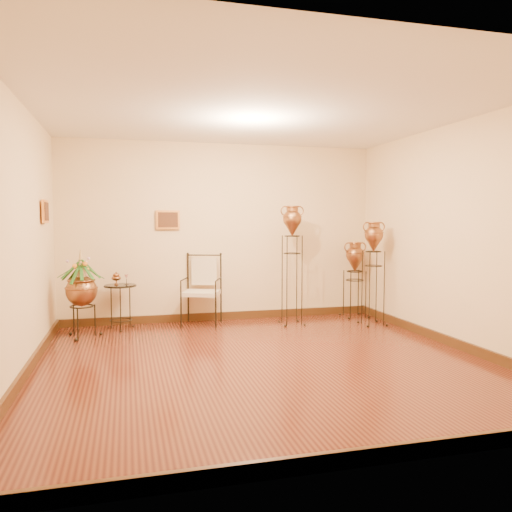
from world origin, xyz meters
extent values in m
plane|color=#622B17|center=(0.00, 0.00, 0.00)|extent=(5.00, 5.00, 0.00)
cube|color=#452810|center=(0.00, 2.48, 0.06)|extent=(5.00, 0.04, 0.12)
cube|color=#452810|center=(0.00, -2.48, 0.06)|extent=(5.00, 0.04, 0.12)
cube|color=#452810|center=(-2.48, 0.00, 0.06)|extent=(0.04, 5.00, 0.12)
cube|color=#452810|center=(2.48, 0.00, 0.06)|extent=(0.04, 5.00, 0.12)
cube|color=#EE9D46|center=(-0.85, 2.46, 1.60)|extent=(0.36, 0.03, 0.29)
cube|color=#EE9D46|center=(-2.46, 1.45, 1.70)|extent=(0.03, 0.36, 0.29)
cube|color=beige|center=(-0.39, 2.15, 0.49)|extent=(0.65, 0.63, 0.06)
cube|color=beige|center=(-0.39, 2.15, 0.80)|extent=(0.39, 0.16, 0.42)
cylinder|color=black|center=(-1.57, 2.15, 0.65)|extent=(0.45, 0.45, 0.01)
camera|label=1|loc=(-1.47, -5.32, 1.58)|focal=35.00mm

